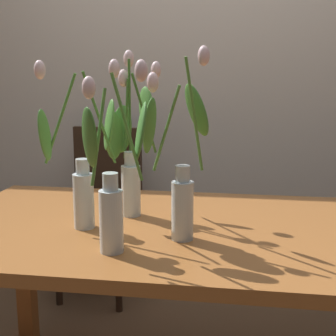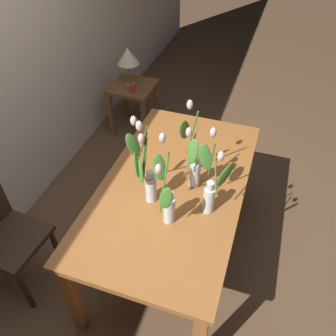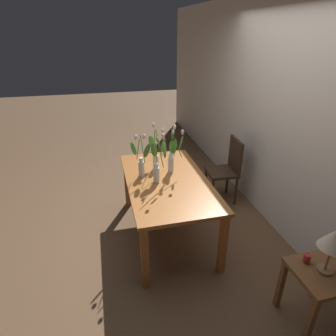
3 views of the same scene
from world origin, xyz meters
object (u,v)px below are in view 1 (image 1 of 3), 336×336
Objects in this scene: dining_table at (176,251)px; dining_chair at (103,201)px; tulip_vase_3 at (113,189)px; tulip_vase_2 at (82,172)px; tulip_vase_0 at (180,176)px; tulip_vase_1 at (131,156)px.

dining_chair is at bearing 118.87° from dining_table.
tulip_vase_3 reaches higher than dining_table.
tulip_vase_2 is 1.17m from dining_chair.
tulip_vase_0 is 1.07× the size of tulip_vase_2.
tulip_vase_2 reaches higher than dining_table.
tulip_vase_0 is 0.62× the size of dining_chair.
dining_chair is at bearing 112.86° from tulip_vase_1.
tulip_vase_2 is (-0.12, -0.17, -0.03)m from tulip_vase_1.
tulip_vase_0 reaches higher than tulip_vase_3.
tulip_vase_2 is 0.58× the size of dining_chair.
dining_table is at bearing -32.79° from tulip_vase_1.
tulip_vase_3 is (-0.17, -0.15, -0.01)m from tulip_vase_0.
tulip_vase_1 is at bearing -67.14° from dining_chair.
dining_table is 2.98× the size of tulip_vase_3.
tulip_vase_1 is (-0.21, 0.23, 0.01)m from tulip_vase_0.
dining_table is at bearing 103.25° from tulip_vase_0.
tulip_vase_3 is 0.58× the size of dining_chair.
dining_table is at bearing 61.81° from tulip_vase_3.
tulip_vase_1 reaches higher than tulip_vase_2.
dining_table is 1.72× the size of dining_chair.
tulip_vase_1 is 0.38m from tulip_vase_3.
dining_chair is (-0.41, 1.27, -0.40)m from tulip_vase_3.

